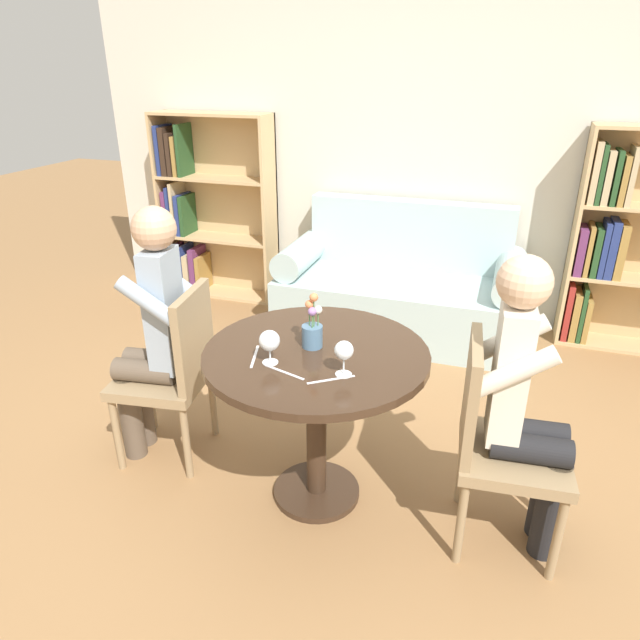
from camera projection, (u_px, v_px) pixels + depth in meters
ground_plane at (317, 493)px, 2.68m from camera, size 16.00×16.00×0.00m
back_wall at (420, 137)px, 4.13m from camera, size 5.20×0.05×2.70m
round_table at (316, 382)px, 2.43m from camera, size 0.95×0.95×0.75m
couch at (400, 291)px, 4.19m from camera, size 1.73×0.80×0.92m
bookshelf_left at (205, 212)px, 4.77m from camera, size 0.98×0.28×1.49m
bookshelf_right at (628, 243)px, 3.82m from camera, size 0.98×0.28×1.49m
chair_left at (174, 368)px, 2.76m from camera, size 0.47×0.47×0.90m
chair_right at (496, 438)px, 2.25m from camera, size 0.46×0.46×0.90m
person_left at (152, 333)px, 2.69m from camera, size 0.45×0.38×1.29m
person_right at (526, 405)px, 2.17m from camera, size 0.44×0.36×1.25m
wine_glass_left at (269, 342)px, 2.23m from camera, size 0.08×0.08×0.14m
wine_glass_right at (344, 352)px, 2.14m from camera, size 0.07×0.07×0.14m
flower_vase at (312, 330)px, 2.37m from camera, size 0.09×0.09×0.24m
knife_left_setting at (284, 372)px, 2.20m from camera, size 0.18×0.07×0.00m
fork_left_setting at (255, 356)px, 2.32m from camera, size 0.06×0.19×0.00m
knife_right_setting at (331, 380)px, 2.15m from camera, size 0.16×0.12×0.00m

